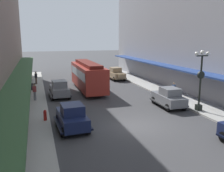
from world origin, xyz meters
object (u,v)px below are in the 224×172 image
(pedestrian_0, at_px, (32,83))
(pedestrian_2, at_px, (35,92))
(lamp_post_with_clock, at_px, (201,78))
(parked_car_1, at_px, (59,89))
(pedestrian_1, at_px, (36,78))
(fire_hydrant, at_px, (45,115))
(pedestrian_3, at_px, (174,90))
(parked_car_0, at_px, (169,97))
(parked_car_2, at_px, (72,116))
(parked_car_4, at_px, (116,73))
(streetcar, at_px, (88,75))

(pedestrian_0, distance_m, pedestrian_2, 4.97)
(lamp_post_with_clock, height_order, pedestrian_2, lamp_post_with_clock)
(parked_car_1, relative_size, pedestrian_1, 2.58)
(parked_car_1, distance_m, pedestrian_0, 4.82)
(lamp_post_with_clock, xyz_separation_m, pedestrian_2, (-13.47, 7.91, -1.97))
(pedestrian_0, bearing_deg, parked_car_1, -53.51)
(fire_hydrant, xyz_separation_m, pedestrian_2, (-0.72, 6.56, 0.45))
(pedestrian_1, relative_size, pedestrian_3, 1.02)
(parked_car_0, bearing_deg, pedestrian_2, 154.20)
(parked_car_2, height_order, pedestrian_3, parked_car_2)
(parked_car_1, xyz_separation_m, pedestrian_2, (-2.53, -1.08, 0.07))
(parked_car_4, bearing_deg, streetcar, -132.00)
(parked_car_4, xyz_separation_m, pedestrian_3, (1.87, -13.20, 0.05))
(pedestrian_1, bearing_deg, streetcar, -42.46)
(pedestrian_0, relative_size, pedestrian_2, 0.98)
(parked_car_2, bearing_deg, lamp_post_with_clock, 3.21)
(pedestrian_0, bearing_deg, streetcar, -13.57)
(fire_hydrant, bearing_deg, pedestrian_0, 95.24)
(parked_car_2, height_order, lamp_post_with_clock, lamp_post_with_clock)
(fire_hydrant, relative_size, pedestrian_2, 0.49)
(streetcar, bearing_deg, parked_car_4, 48.00)
(fire_hydrant, xyz_separation_m, pedestrian_0, (-1.06, 11.52, 0.43))
(parked_car_1, bearing_deg, pedestrian_3, -22.36)
(streetcar, relative_size, pedestrian_3, 5.86)
(pedestrian_2, bearing_deg, pedestrian_0, 93.83)
(parked_car_2, bearing_deg, parked_car_4, 62.82)
(pedestrian_2, xyz_separation_m, pedestrian_3, (13.71, -3.51, -0.02))
(streetcar, height_order, pedestrian_1, streetcar)
(parked_car_1, bearing_deg, parked_car_2, -90.26)
(parked_car_1, distance_m, parked_car_2, 9.61)
(fire_hydrant, xyz_separation_m, pedestrian_1, (-0.54, 15.43, 0.45))
(parked_car_2, distance_m, pedestrian_1, 17.54)
(parked_car_0, relative_size, parked_car_1, 1.00)
(parked_car_2, height_order, pedestrian_1, parked_car_2)
(parked_car_1, xyz_separation_m, parked_car_2, (-0.04, -9.61, 0.00))
(parked_car_1, xyz_separation_m, pedestrian_1, (-2.35, 7.78, 0.07))
(parked_car_4, height_order, pedestrian_1, parked_car_4)
(lamp_post_with_clock, bearing_deg, parked_car_0, 126.98)
(parked_car_1, height_order, fire_hydrant, parked_car_1)
(fire_hydrant, height_order, pedestrian_1, pedestrian_1)
(streetcar, distance_m, lamp_post_with_clock, 13.50)
(streetcar, bearing_deg, pedestrian_3, -42.46)
(parked_car_0, distance_m, parked_car_2, 9.75)
(streetcar, height_order, lamp_post_with_clock, lamp_post_with_clock)
(pedestrian_0, bearing_deg, fire_hydrant, -84.76)
(parked_car_0, height_order, lamp_post_with_clock, lamp_post_with_clock)
(pedestrian_2, height_order, pedestrian_3, pedestrian_2)
(pedestrian_1, bearing_deg, pedestrian_0, -97.52)
(lamp_post_with_clock, bearing_deg, pedestrian_3, 86.97)
(pedestrian_3, bearing_deg, streetcar, 137.54)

